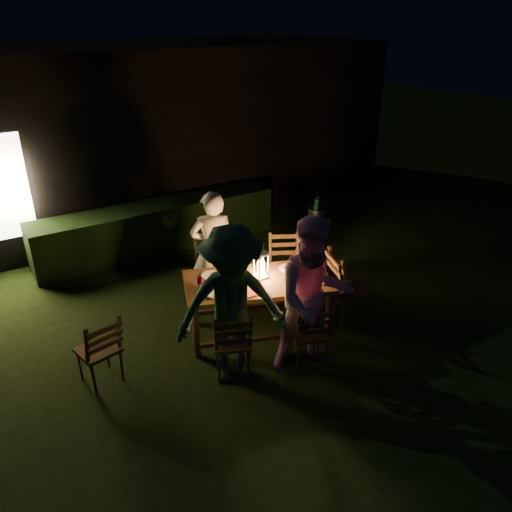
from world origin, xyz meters
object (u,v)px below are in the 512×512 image
chair_far_right (285,279)px  chair_far_left (215,285)px  bottle_table (238,272)px  dining_table (258,285)px  chair_near_left (232,353)px  chair_spare (101,361)px  person_opp_right (314,298)px  bottle_bucket_b (318,210)px  chair_near_right (309,343)px  person_opp_left (232,307)px  lantern (261,266)px  ice_bucket (317,215)px  bottle_bucket_a (316,213)px  chair_end (349,300)px  person_house_side (213,250)px  side_table (316,225)px

chair_far_right → chair_far_left: bearing=6.8°
chair_far_left → bottle_table: size_ratio=3.61×
dining_table → chair_near_left: chair_near_left is taller
chair_spare → person_opp_right: (2.12, -1.01, 0.65)m
person_opp_right → bottle_bucket_b: (1.91, 2.32, -0.12)m
chair_near_left → chair_near_right: (0.84, -0.32, -0.00)m
person_opp_left → bottle_bucket_b: size_ratio=5.76×
dining_table → bottle_table: 0.33m
person_opp_left → chair_near_right: bearing=3.2°
lantern → ice_bucket: 2.35m
chair_far_left → bottle_table: bearing=100.9°
bottle_bucket_a → chair_end: bearing=-114.5°
person_house_side → chair_end: bearing=153.9°
bottle_table → bottle_bucket_a: size_ratio=0.88×
person_opp_left → bottle_table: person_opp_left is taller
chair_spare → bottle_table: bearing=-11.8°
dining_table → chair_far_right: chair_far_right is taller
chair_far_left → bottle_table: 0.99m
chair_spare → dining_table: bearing=-14.4°
lantern → chair_end: bearing=-23.0°
lantern → bottle_bucket_b: lantern is taller
chair_far_left → bottle_bucket_b: bearing=-150.0°
chair_near_right → chair_end: chair_end is taller
chair_near_left → side_table: (2.69, 1.92, 0.29)m
chair_spare → bottle_bucket_a: size_ratio=2.85×
chair_near_right → bottle_bucket_a: bearing=72.5°
chair_near_right → ice_bucket: (1.84, 2.23, 0.47)m
chair_near_left → side_table: bearing=58.9°
chair_near_right → chair_far_right: 1.54m
person_opp_right → chair_near_right: bearing=90.5°
chair_near_left → person_opp_right: (0.83, -0.36, 0.65)m
bottle_bucket_b → ice_bucket: bearing=-141.3°
bottle_table → side_table: bearing=29.6°
chair_spare → chair_far_left: bearing=11.5°
person_opp_right → bottle_table: 1.08m
dining_table → person_house_side: bearing=118.8°
chair_far_left → chair_spare: size_ratio=1.11×
lantern → side_table: bearing=34.5°
ice_bucket → bottle_bucket_a: (-0.05, -0.04, 0.05)m
ice_bucket → bottle_bucket_b: bearing=38.7°
lantern → bottle_bucket_a: size_ratio=1.09×
person_opp_left → side_table: 3.36m
chair_far_right → chair_spare: bearing=36.4°
chair_near_left → bottle_table: bearing=78.3°
bottle_table → bottle_bucket_a: bottle_table is taller
dining_table → side_table: dining_table is taller
side_table → bottle_bucket_a: bottle_bucket_a is taller
person_opp_right → chair_end: bearing=46.5°
bottle_bucket_a → person_house_side: bearing=-169.4°
chair_end → dining_table: bearing=-92.4°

